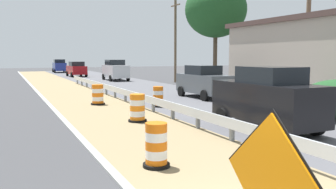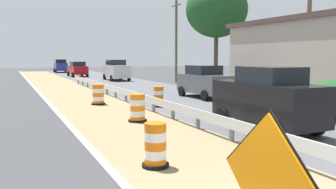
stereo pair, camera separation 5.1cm
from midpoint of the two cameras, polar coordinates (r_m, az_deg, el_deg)
The scene contains 14 objects.
guardrail_median at distance 9.02m, azimuth 17.91°, elevation -7.00°, with size 0.18×54.95×0.71m.
warning_sign_diamond at distance 4.40m, azimuth 16.39°, elevation -13.83°, with size 0.11×1.62×1.95m.
traffic_barrel_nearest at distance 8.05m, azimuth -1.91°, elevation -8.68°, with size 0.63×0.63×1.04m.
traffic_barrel_close at distance 13.58m, azimuth -4.96°, elevation -2.43°, with size 0.73×0.73×1.09m.
traffic_barrel_mid at distance 17.52m, azimuth -1.50°, elevation -0.53°, with size 0.64×0.64×1.04m.
traffic_barrel_far at distance 18.68m, azimuth -11.38°, elevation -0.17°, with size 0.75×0.75×1.07m.
car_lead_near_lane at distance 12.35m, azimuth 16.15°, elevation -0.68°, with size 1.96×4.17×2.21m.
car_trailing_near_lane at distance 21.48m, azimuth 6.17°, elevation 2.13°, with size 2.08×4.17×2.00m.
car_lead_far_lane at distance 45.69m, azimuth -14.69°, elevation 4.09°, with size 2.11×4.34×1.91m.
car_mid_far_lane at distance 37.56m, azimuth -8.51°, elevation 4.02°, with size 2.14×4.59×2.21m.
car_trailing_far_lane at distance 58.20m, azimuth -17.31°, elevation 4.53°, with size 2.08×4.64×2.11m.
utility_pole_near at distance 20.67m, azimuth 22.30°, elevation 11.20°, with size 0.24×1.80×8.65m.
utility_pole_mid at distance 34.11m, azimuth 1.41°, elevation 8.97°, with size 0.24×1.80×7.97m.
tree_roadside at distance 30.91m, azimuth 8.08°, elevation 13.68°, with size 5.32×5.32×8.96m.
Camera 2 is at (-3.28, -3.44, 2.54)m, focal length 36.89 mm.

